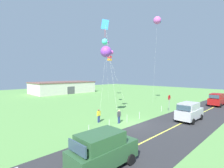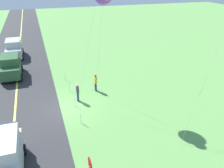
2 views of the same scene
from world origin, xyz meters
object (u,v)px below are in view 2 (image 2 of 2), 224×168
object	(u,v)px
car_parked_west_near	(11,66)
person_adult_companion	(96,82)
car_parked_west_far	(14,48)
car_suv_foreground	(3,158)
person_adult_near	(78,92)

from	to	relation	value
car_parked_west_near	person_adult_companion	xyz separation A→B (m)	(6.09, 7.58, -0.29)
car_parked_west_far	car_parked_west_near	bearing A→B (deg)	-0.45
car_suv_foreground	person_adult_companion	distance (m)	11.14
car_suv_foreground	person_adult_near	world-z (taller)	car_suv_foreground
car_suv_foreground	car_parked_west_far	world-z (taller)	same
car_suv_foreground	car_parked_west_near	xyz separation A→B (m)	(-14.54, -0.32, 0.00)
car_parked_west_near	car_parked_west_far	size ratio (longest dim) A/B	1.00
car_parked_west_near	car_parked_west_far	xyz separation A→B (m)	(-6.63, 0.05, 0.00)
person_adult_companion	person_adult_near	bearing A→B (deg)	-95.15
person_adult_companion	car_parked_west_near	bearing A→B (deg)	-170.42
car_suv_foreground	person_adult_companion	world-z (taller)	car_suv_foreground
person_adult_near	car_suv_foreground	bearing A→B (deg)	155.42
car_parked_west_near	car_parked_west_far	distance (m)	6.63
car_parked_west_far	person_adult_companion	distance (m)	14.78
car_suv_foreground	person_adult_companion	xyz separation A→B (m)	(-8.45, 7.26, -0.29)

